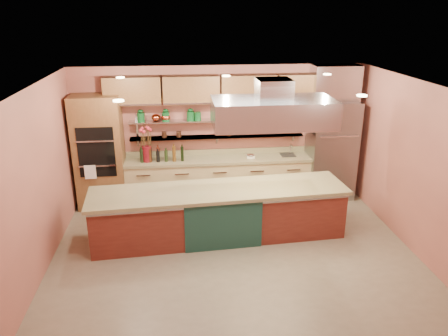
{
  "coord_description": "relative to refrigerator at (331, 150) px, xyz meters",
  "views": [
    {
      "loc": [
        -0.87,
        -6.37,
        3.87
      ],
      "look_at": [
        -0.06,
        1.0,
        1.15
      ],
      "focal_mm": 35.0,
      "sensor_mm": 36.0,
      "label": 1
    }
  ],
  "objects": [
    {
      "name": "green_canister",
      "position": [
        -2.8,
        0.23,
        0.75
      ],
      "size": [
        0.18,
        0.18,
        0.16
      ],
      "primitive_type": "cylinder",
      "rotation": [
        0.0,
        0.0,
        0.4
      ],
      "color": "#104D1F",
      "rests_on": "wall_shelf_upper"
    },
    {
      "name": "upper_cabinets",
      "position": [
        -2.35,
        0.18,
        1.3
      ],
      "size": [
        4.6,
        0.36,
        0.55
      ],
      "primitive_type": "cube",
      "color": "brown",
      "rests_on": "wall_back"
    },
    {
      "name": "back_counter",
      "position": [
        -2.4,
        0.06,
        -0.58
      ],
      "size": [
        3.84,
        0.64,
        0.93
      ],
      "primitive_type": "cube",
      "color": "tan",
      "rests_on": "floor"
    },
    {
      "name": "bar_faucet",
      "position": [
        -0.86,
        0.11,
        0.0
      ],
      "size": [
        0.04,
        0.04,
        0.24
      ],
      "primitive_type": "cylinder",
      "rotation": [
        0.0,
        0.0,
        0.08
      ],
      "color": "silver",
      "rests_on": "back_counter"
    },
    {
      "name": "copper_kettle",
      "position": [
        -3.65,
        0.23,
        0.74
      ],
      "size": [
        0.2,
        0.2,
        0.14
      ],
      "primitive_type": "ellipsoid",
      "rotation": [
        0.0,
        0.0,
        0.14
      ],
      "color": "#C9502E",
      "rests_on": "wall_shelf_upper"
    },
    {
      "name": "oven_stack",
      "position": [
        -4.8,
        0.04,
        0.1
      ],
      "size": [
        0.95,
        0.64,
        2.3
      ],
      "primitive_type": "cube",
      "color": "brown",
      "rests_on": "floor"
    },
    {
      "name": "island",
      "position": [
        -2.55,
        -1.56,
        -0.59
      ],
      "size": [
        4.43,
        1.24,
        0.91
      ],
      "primitive_type": "cube",
      "rotation": [
        0.0,
        0.0,
        0.07
      ],
      "color": "maroon",
      "rests_on": "floor"
    },
    {
      "name": "ceiling_downlights",
      "position": [
        -2.35,
        -1.94,
        1.72
      ],
      "size": [
        4.0,
        2.8,
        0.02
      ],
      "primitive_type": "cube",
      "color": "#FFE5A5",
      "rests_on": "ceiling"
    },
    {
      "name": "floor",
      "position": [
        -2.35,
        -2.14,
        -1.06
      ],
      "size": [
        6.0,
        5.0,
        0.02
      ],
      "primitive_type": "cube",
      "color": "gray",
      "rests_on": "ground"
    },
    {
      "name": "oil_bottle_cluster",
      "position": [
        -3.56,
        0.01,
        0.03
      ],
      "size": [
        0.96,
        0.38,
        0.3
      ],
      "primitive_type": "cube",
      "rotation": [
        0.0,
        0.0,
        0.12
      ],
      "color": "black",
      "rests_on": "back_counter"
    },
    {
      "name": "wall_left",
      "position": [
        -5.35,
        -2.14,
        0.35
      ],
      "size": [
        0.04,
        5.0,
        2.8
      ],
      "primitive_type": "cube",
      "color": "#B26554",
      "rests_on": "floor"
    },
    {
      "name": "wall_right",
      "position": [
        0.65,
        -2.14,
        0.35
      ],
      "size": [
        0.04,
        5.0,
        2.8
      ],
      "primitive_type": "cube",
      "color": "#B26554",
      "rests_on": "floor"
    },
    {
      "name": "wall_front",
      "position": [
        -2.35,
        -4.64,
        0.35
      ],
      "size": [
        6.0,
        0.04,
        2.8
      ],
      "primitive_type": "cube",
      "color": "#B26554",
      "rests_on": "floor"
    },
    {
      "name": "flower_vase",
      "position": [
        -3.86,
        0.01,
        0.04
      ],
      "size": [
        0.21,
        0.21,
        0.33
      ],
      "primitive_type": "cylinder",
      "rotation": [
        0.0,
        0.0,
        -0.13
      ],
      "color": "maroon",
      "rests_on": "back_counter"
    },
    {
      "name": "kitchen_scale",
      "position": [
        -1.73,
        0.01,
        -0.08
      ],
      "size": [
        0.17,
        0.14,
        0.09
      ],
      "primitive_type": "cube",
      "rotation": [
        0.0,
        0.0,
        -0.12
      ],
      "color": "white",
      "rests_on": "back_counter"
    },
    {
      "name": "ceiling",
      "position": [
        -2.35,
        -2.14,
        1.75
      ],
      "size": [
        6.0,
        5.0,
        0.02
      ],
      "primitive_type": "cube",
      "color": "black",
      "rests_on": "wall_back"
    },
    {
      "name": "wall_back",
      "position": [
        -2.35,
        0.36,
        0.35
      ],
      "size": [
        6.0,
        0.04,
        2.8
      ],
      "primitive_type": "cube",
      "color": "#B26554",
      "rests_on": "floor"
    },
    {
      "name": "wall_shelf_lower",
      "position": [
        -2.4,
        0.23,
        0.3
      ],
      "size": [
        3.6,
        0.26,
        0.03
      ],
      "primitive_type": "cube",
      "color": "#ADB0B4",
      "rests_on": "wall_back"
    },
    {
      "name": "wall_shelf_upper",
      "position": [
        -2.4,
        0.23,
        0.65
      ],
      "size": [
        3.6,
        0.26,
        0.03
      ],
      "primitive_type": "cube",
      "color": "#ADB0B4",
      "rests_on": "wall_back"
    },
    {
      "name": "refrigerator",
      "position": [
        0.0,
        0.0,
        0.0
      ],
      "size": [
        0.95,
        0.72,
        2.1
      ],
      "primitive_type": "cube",
      "color": "gray",
      "rests_on": "floor"
    },
    {
      "name": "range_hood",
      "position": [
        -1.65,
        -1.56,
        1.2
      ],
      "size": [
        2.0,
        1.0,
        0.45
      ],
      "primitive_type": "cube",
      "color": "#ADB0B4",
      "rests_on": "ceiling"
    }
  ]
}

